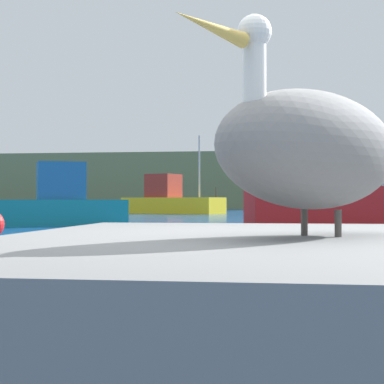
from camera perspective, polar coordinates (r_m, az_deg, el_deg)
The scene contains 6 objects.
hillside_backdrop at distance 71.65m, azimuth 7.98°, elevation 0.97°, with size 140.00×10.84×6.23m, color #6B7A51.
pier_dock at distance 2.76m, azimuth 11.10°, elevation -12.26°, with size 2.74×3.05×0.79m, color gray.
pelican at distance 2.71m, azimuth 10.94°, elevation 3.94°, with size 1.07×1.28×0.87m.
fishing_boat_teal at distance 23.62m, azimuth -13.62°, elevation -1.18°, with size 6.71×4.37×5.01m.
fishing_boat_red at distance 25.00m, azimuth 14.00°, elevation -0.65°, with size 8.27×4.17×4.64m.
fishing_boat_yellow at distance 44.37m, azimuth -1.99°, elevation -0.80°, with size 7.75×5.19×5.45m.
Camera 1 is at (0.12, -3.00, 0.95)m, focal length 58.19 mm.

